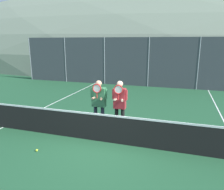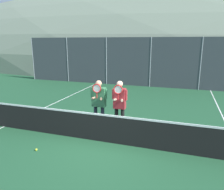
% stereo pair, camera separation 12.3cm
% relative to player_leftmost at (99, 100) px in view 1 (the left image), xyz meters
% --- Properties ---
extents(ground_plane, '(120.00, 120.00, 0.00)m').
position_rel_player_leftmost_xyz_m(ground_plane, '(0.51, -0.94, -1.09)').
color(ground_plane, '#1E4C2D').
extents(hill_distant, '(141.51, 78.62, 27.52)m').
position_rel_player_leftmost_xyz_m(hill_distant, '(0.51, 48.35, -1.09)').
color(hill_distant, slate).
rests_on(hill_distant, ground_plane).
extents(clubhouse_building, '(21.22, 5.50, 3.84)m').
position_rel_player_leftmost_xyz_m(clubhouse_building, '(1.80, 16.71, 0.85)').
color(clubhouse_building, beige).
rests_on(clubhouse_building, ground_plane).
extents(fence_back, '(19.60, 0.06, 3.42)m').
position_rel_player_leftmost_xyz_m(fence_back, '(0.51, 8.33, 0.62)').
color(fence_back, gray).
rests_on(fence_back, ground_plane).
extents(tennis_net, '(10.79, 0.09, 1.03)m').
position_rel_player_leftmost_xyz_m(tennis_net, '(0.51, -0.94, -0.61)').
color(tennis_net, gray).
rests_on(tennis_net, ground_plane).
extents(court_line_left_sideline, '(0.05, 16.00, 0.01)m').
position_rel_player_leftmost_xyz_m(court_line_left_sideline, '(-3.50, 2.06, -1.09)').
color(court_line_left_sideline, white).
rests_on(court_line_left_sideline, ground_plane).
extents(player_leftmost, '(0.63, 0.34, 1.81)m').
position_rel_player_leftmost_xyz_m(player_leftmost, '(0.00, 0.00, 0.00)').
color(player_leftmost, '#232838').
rests_on(player_leftmost, ground_plane).
extents(player_center_left, '(0.54, 0.34, 1.85)m').
position_rel_player_leftmost_xyz_m(player_center_left, '(0.79, -0.05, -0.00)').
color(player_center_left, black).
rests_on(player_center_left, ground_plane).
extents(car_far_left, '(4.37, 2.01, 1.66)m').
position_rel_player_leftmost_xyz_m(car_far_left, '(-5.10, 10.83, -0.23)').
color(car_far_left, '#B2B7BC').
rests_on(car_far_left, ground_plane).
extents(car_left_of_center, '(4.13, 1.97, 1.74)m').
position_rel_player_leftmost_xyz_m(car_left_of_center, '(-0.14, 10.88, -0.20)').
color(car_left_of_center, maroon).
rests_on(car_left_of_center, ground_plane).
extents(car_center, '(4.70, 2.02, 1.73)m').
position_rel_player_leftmost_xyz_m(car_center, '(4.98, 11.31, -0.20)').
color(car_center, navy).
rests_on(car_center, ground_plane).
extents(tennis_ball_on_court, '(0.07, 0.07, 0.07)m').
position_rel_player_leftmost_xyz_m(tennis_ball_on_court, '(-1.15, -2.13, -1.06)').
color(tennis_ball_on_court, '#CCDB33').
rests_on(tennis_ball_on_court, ground_plane).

